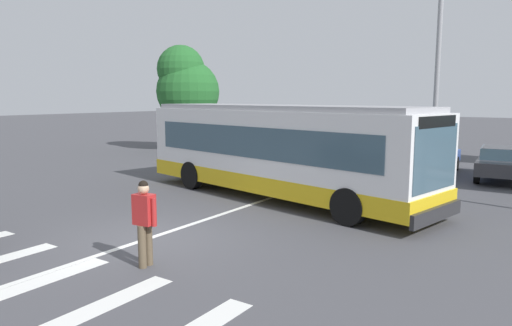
% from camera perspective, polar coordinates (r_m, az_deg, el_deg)
% --- Properties ---
extents(ground_plane, '(160.00, 160.00, 0.00)m').
position_cam_1_polar(ground_plane, '(11.36, -12.70, -9.05)').
color(ground_plane, '#47474C').
extents(city_transit_bus, '(11.20, 4.79, 3.06)m').
position_cam_1_polar(city_transit_bus, '(15.28, 2.77, 1.58)').
color(city_transit_bus, black).
rests_on(city_transit_bus, ground_plane).
extents(pedestrian_crossing_street, '(0.58, 0.34, 1.72)m').
position_cam_1_polar(pedestrian_crossing_street, '(9.34, -13.54, -6.63)').
color(pedestrian_crossing_street, brown).
rests_on(pedestrian_crossing_street, ground_plane).
extents(parked_car_white, '(2.21, 4.64, 1.35)m').
position_cam_1_polar(parked_car_white, '(23.62, 8.12, 1.78)').
color(parked_car_white, black).
rests_on(parked_car_white, ground_plane).
extents(parked_car_teal, '(2.30, 4.67, 1.35)m').
position_cam_1_polar(parked_car_teal, '(22.30, 13.90, 1.26)').
color(parked_car_teal, black).
rests_on(parked_car_teal, ground_plane).
extents(parked_car_blue, '(2.08, 4.60, 1.35)m').
position_cam_1_polar(parked_car_blue, '(21.80, 20.73, 0.82)').
color(parked_car_blue, black).
rests_on(parked_car_blue, ground_plane).
extents(parked_car_charcoal, '(2.18, 4.63, 1.35)m').
position_cam_1_polar(parked_car_charcoal, '(21.16, 28.09, 0.19)').
color(parked_car_charcoal, black).
rests_on(parked_car_charcoal, ground_plane).
extents(twin_arm_street_lamp, '(3.99, 0.32, 8.46)m').
position_cam_1_polar(twin_arm_street_lamp, '(20.26, 21.49, 12.89)').
color(twin_arm_street_lamp, '#939399').
rests_on(twin_arm_street_lamp, ground_plane).
extents(background_tree_left, '(3.91, 3.91, 6.52)m').
position_cam_1_polar(background_tree_left, '(29.58, -8.59, 9.44)').
color(background_tree_left, brown).
rests_on(background_tree_left, ground_plane).
extents(crosswalk_painted_stripes, '(7.50, 2.85, 0.01)m').
position_cam_1_polar(crosswalk_painted_stripes, '(9.46, -25.38, -13.13)').
color(crosswalk_painted_stripes, silver).
rests_on(crosswalk_painted_stripes, ground_plane).
extents(lane_center_line, '(0.16, 24.00, 0.01)m').
position_cam_1_polar(lane_center_line, '(12.79, -6.34, -6.95)').
color(lane_center_line, silver).
rests_on(lane_center_line, ground_plane).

